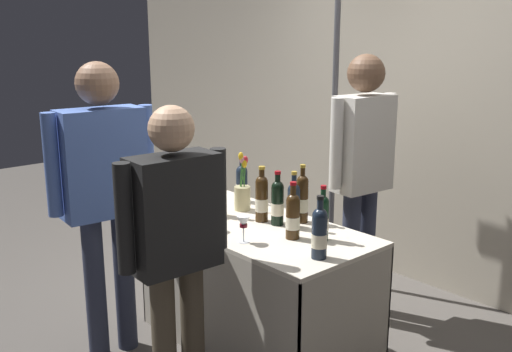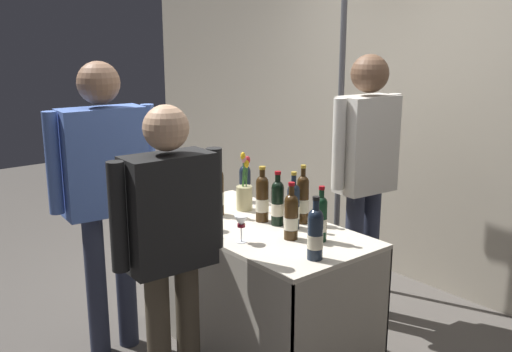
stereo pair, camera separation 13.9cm
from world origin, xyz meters
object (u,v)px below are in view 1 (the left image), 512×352
Objects in this scene: featured_wine_bottle at (216,192)px; display_bottle_0 at (302,198)px; booth_signpost at (335,95)px; wine_glass_near_vendor at (243,223)px; taster_foreground_right at (104,183)px; tasting_table at (256,264)px; flower_vase at (242,194)px; vendor_presenter at (362,163)px.

display_bottle_0 is at bearing 33.53° from featured_wine_bottle.
display_bottle_0 is 1.11m from booth_signpost.
taster_foreground_right is at bearing -146.56° from wine_glass_near_vendor.
wine_glass_near_vendor is 0.09× the size of taster_foreground_right.
taster_foreground_right reaches higher than featured_wine_bottle.
tasting_table is 1.02m from taster_foreground_right.
flower_vase is 0.21× the size of vendor_presenter.
tasting_table is at bearing -4.12° from vendor_presenter.
taster_foreground_right reaches higher than display_bottle_0.
featured_wine_bottle is at bearing -21.70° from vendor_presenter.
booth_signpost is at bearing 111.58° from wine_glass_near_vendor.
display_bottle_0 reaches higher than wine_glass_near_vendor.
tasting_table is 4.20× the size of featured_wine_bottle.
taster_foreground_right reaches higher than wine_glass_near_vendor.
featured_wine_bottle is 0.96× the size of display_bottle_0.
display_bottle_0 is 0.49m from wine_glass_near_vendor.
flower_vase is at bearing -10.12° from taster_foreground_right.
tasting_table is 0.49m from display_bottle_0.
vendor_presenter is 1.01× the size of taster_foreground_right.
wine_glass_near_vendor is at bearing 7.25° from vendor_presenter.
flower_vase is at bearing 154.08° from tasting_table.
tasting_table is 0.48m from flower_vase.
booth_signpost is (-0.07, 0.95, 0.56)m from flower_vase.
tasting_table is 0.82× the size of vendor_presenter.
flower_vase reaches higher than featured_wine_bottle.
featured_wine_bottle is 0.54m from display_bottle_0.
wine_glass_near_vendor is (0.17, -0.24, 0.36)m from tasting_table.
wine_glass_near_vendor is 0.40× the size of flower_vase.
vendor_presenter is at bearing 80.64° from tasting_table.
tasting_table is at bearing -71.89° from booth_signpost.
booth_signpost is at bearing 120.48° from display_bottle_0.
vendor_presenter reaches higher than flower_vase.
featured_wine_bottle is at bearing -87.50° from booth_signpost.
flower_vase is 0.16× the size of booth_signpost.
wine_glass_near_vendor is 0.09× the size of vendor_presenter.
taster_foreground_right reaches higher than tasting_table.
tasting_table is 0.83× the size of taster_foreground_right.
display_bottle_0 is at bearing 13.44° from flower_vase.
flower_vase reaches higher than tasting_table.
taster_foreground_right is (-0.21, -0.64, 0.13)m from featured_wine_bottle.
vendor_presenter reaches higher than display_bottle_0.
display_bottle_0 is at bearing 93.33° from wine_glass_near_vendor.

